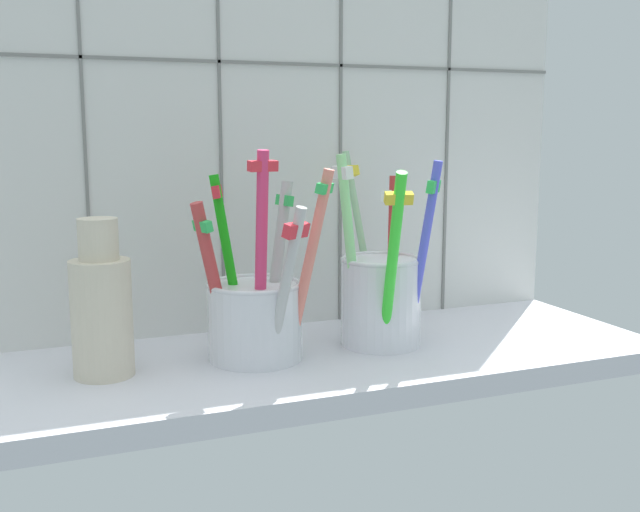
# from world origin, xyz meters

# --- Properties ---
(counter_slab) EXTENTS (0.64, 0.22, 0.02)m
(counter_slab) POSITION_xyz_m (0.00, 0.00, 0.01)
(counter_slab) COLOR silver
(counter_slab) RESTS_ON ground
(tile_wall_back) EXTENTS (0.64, 0.02, 0.45)m
(tile_wall_back) POSITION_xyz_m (0.00, 0.12, 0.23)
(tile_wall_back) COLOR silver
(tile_wall_back) RESTS_ON ground
(toothbrush_cup_left) EXTENTS (0.12, 0.11, 0.19)m
(toothbrush_cup_left) POSITION_xyz_m (-0.06, 0.00, 0.06)
(toothbrush_cup_left) COLOR white
(toothbrush_cup_left) RESTS_ON counter_slab
(toothbrush_cup_right) EXTENTS (0.10, 0.17, 0.18)m
(toothbrush_cup_right) POSITION_xyz_m (0.06, 0.01, 0.07)
(toothbrush_cup_right) COLOR white
(toothbrush_cup_right) RESTS_ON counter_slab
(ceramic_vase) EXTENTS (0.05, 0.05, 0.13)m
(ceramic_vase) POSITION_xyz_m (-0.19, 0.01, 0.08)
(ceramic_vase) COLOR beige
(ceramic_vase) RESTS_ON counter_slab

